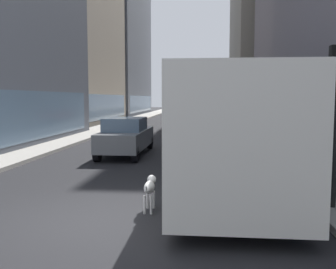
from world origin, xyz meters
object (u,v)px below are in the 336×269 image
Objects in this scene: dalmatian_dog at (150,187)px; traffic_light_near at (336,99)px; car_grey_wagon at (126,136)px; car_black_suv at (214,121)px; car_red_coupe at (195,114)px; transit_bus at (225,121)px.

dalmatian_dog is 4.36m from traffic_light_near.
traffic_light_near is (6.10, -7.79, 1.61)m from car_grey_wagon.
traffic_light_near is at bearing -83.50° from car_black_suv.
car_red_coupe is 4.82× the size of dalmatian_dog.
traffic_light_near reaches higher than car_red_coupe.
dalmatian_dog is at bearing -90.39° from car_red_coupe.
traffic_light_near reaches higher than transit_bus.
car_black_suv is 1.25× the size of traffic_light_near.
car_red_coupe is (2.40, 22.23, 0.00)m from car_grey_wagon.
car_black_suv and car_grey_wagon have the same top height.
transit_bus is at bearing 62.61° from dalmatian_dog.
traffic_light_near reaches higher than car_grey_wagon.
car_black_suv is 11.37m from car_grey_wagon.
car_black_suv is (0.00, 15.16, -0.95)m from transit_bus.
car_black_suv is 0.92× the size of car_red_coupe.
dalmatian_dog is at bearing -74.64° from car_grey_wagon.
car_black_suv is 0.90× the size of car_grey_wagon.
transit_bus is at bearing 122.61° from traffic_light_near.
car_grey_wagon is 1.39× the size of traffic_light_near.
transit_bus is 26.80m from car_red_coupe.
traffic_light_near is at bearing -82.97° from car_red_coupe.
transit_bus reaches higher than car_grey_wagon.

